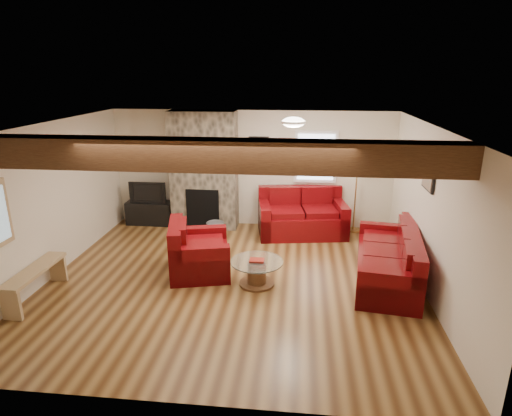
# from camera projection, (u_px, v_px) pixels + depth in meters

# --- Properties ---
(room) EXTENTS (8.00, 8.00, 8.00)m
(room) POSITION_uv_depth(u_px,v_px,m) (232.00, 208.00, 6.62)
(room) COLOR #502F15
(room) RESTS_ON ground
(floor) EXTENTS (6.00, 6.00, 0.00)m
(floor) POSITION_uv_depth(u_px,v_px,m) (233.00, 280.00, 7.00)
(floor) COLOR #502F15
(floor) RESTS_ON ground
(oak_beam) EXTENTS (6.00, 0.36, 0.38)m
(oak_beam) POSITION_uv_depth(u_px,v_px,m) (214.00, 155.00, 5.11)
(oak_beam) COLOR #361F10
(oak_beam) RESTS_ON room
(chimney_breast) EXTENTS (1.40, 0.67, 2.50)m
(chimney_breast) POSITION_uv_depth(u_px,v_px,m) (204.00, 172.00, 9.08)
(chimney_breast) COLOR #38342B
(chimney_breast) RESTS_ON floor
(back_window) EXTENTS (0.90, 0.08, 1.10)m
(back_window) POSITION_uv_depth(u_px,v_px,m) (316.00, 157.00, 8.96)
(back_window) COLOR white
(back_window) RESTS_ON room
(ceiling_dome) EXTENTS (0.40, 0.40, 0.18)m
(ceiling_dome) POSITION_uv_depth(u_px,v_px,m) (293.00, 124.00, 7.01)
(ceiling_dome) COLOR silver
(ceiling_dome) RESTS_ON room
(artwork_back) EXTENTS (0.42, 0.06, 0.52)m
(artwork_back) POSITION_uv_depth(u_px,v_px,m) (259.00, 149.00, 9.03)
(artwork_back) COLOR black
(artwork_back) RESTS_ON room
(artwork_right) EXTENTS (0.06, 0.55, 0.42)m
(artwork_right) POSITION_uv_depth(u_px,v_px,m) (428.00, 176.00, 6.45)
(artwork_right) COLOR black
(artwork_right) RESTS_ON room
(sofa_three) EXTENTS (1.22, 2.30, 0.85)m
(sofa_three) POSITION_uv_depth(u_px,v_px,m) (387.00, 256.00, 6.89)
(sofa_three) COLOR #4D050A
(sofa_three) RESTS_ON floor
(loveseat) EXTENTS (1.91, 1.28, 0.94)m
(loveseat) POSITION_uv_depth(u_px,v_px,m) (302.00, 213.00, 8.85)
(loveseat) COLOR #4D050A
(loveseat) RESTS_ON floor
(armchair_red) EXTENTS (1.19, 1.29, 0.89)m
(armchair_red) POSITION_uv_depth(u_px,v_px,m) (199.00, 248.00, 7.16)
(armchair_red) COLOR #4D050A
(armchair_red) RESTS_ON floor
(coffee_table) EXTENTS (0.84, 0.84, 0.44)m
(coffee_table) POSITION_uv_depth(u_px,v_px,m) (257.00, 273.00, 6.80)
(coffee_table) COLOR #442D16
(coffee_table) RESTS_ON floor
(tv_cabinet) EXTENTS (1.02, 0.41, 0.51)m
(tv_cabinet) POSITION_uv_depth(u_px,v_px,m) (150.00, 213.00, 9.54)
(tv_cabinet) COLOR black
(tv_cabinet) RESTS_ON floor
(television) EXTENTS (0.81, 0.11, 0.47)m
(television) POSITION_uv_depth(u_px,v_px,m) (149.00, 192.00, 9.39)
(television) COLOR black
(television) RESTS_ON tv_cabinet
(floor_lamp) EXTENTS (0.41, 0.41, 1.61)m
(floor_lamp) POSITION_uv_depth(u_px,v_px,m) (358.00, 168.00, 8.77)
(floor_lamp) COLOR #AE8448
(floor_lamp) RESTS_ON floor
(pine_bench) EXTENTS (0.30, 1.28, 0.48)m
(pine_bench) POSITION_uv_depth(u_px,v_px,m) (36.00, 284.00, 6.37)
(pine_bench) COLOR tan
(pine_bench) RESTS_ON floor
(coal_bucket) EXTENTS (0.38, 0.38, 0.36)m
(coal_bucket) POSITION_uv_depth(u_px,v_px,m) (215.00, 230.00, 8.71)
(coal_bucket) COLOR slate
(coal_bucket) RESTS_ON floor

